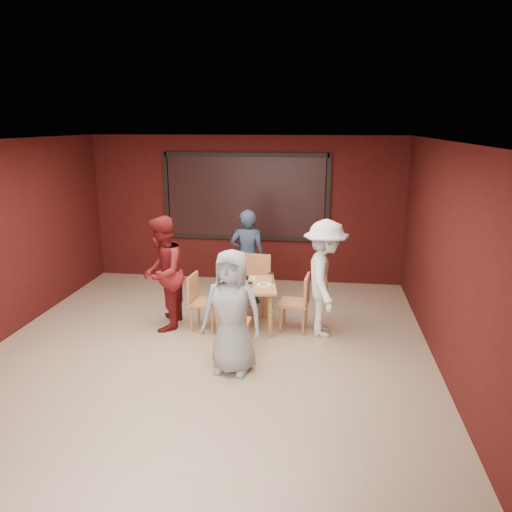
# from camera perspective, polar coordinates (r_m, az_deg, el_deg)

# --- Properties ---
(floor) EXTENTS (7.00, 7.00, 0.00)m
(floor) POSITION_cam_1_polar(r_m,az_deg,el_deg) (6.79, -5.77, -11.48)
(floor) COLOR tan
(floor) RESTS_ON ground
(window_blinds) EXTENTS (3.00, 0.02, 1.50)m
(window_blinds) POSITION_cam_1_polar(r_m,az_deg,el_deg) (9.56, -1.21, 6.77)
(window_blinds) COLOR black
(dining_table) EXTENTS (1.02, 1.02, 0.85)m
(dining_table) POSITION_cam_1_polar(r_m,az_deg,el_deg) (7.43, -1.23, -3.82)
(dining_table) COLOR tan
(dining_table) RESTS_ON floor
(chair_front) EXTENTS (0.41, 0.41, 0.84)m
(chair_front) POSITION_cam_1_polar(r_m,az_deg,el_deg) (6.68, -2.64, -7.37)
(chair_front) COLOR #C3794C
(chair_front) RESTS_ON floor
(chair_back) EXTENTS (0.50, 0.50, 0.94)m
(chair_back) POSITION_cam_1_polar(r_m,az_deg,el_deg) (8.15, -0.07, -2.76)
(chair_back) COLOR #C3794C
(chair_back) RESTS_ON floor
(chair_left) EXTENTS (0.44, 0.44, 0.84)m
(chair_left) POSITION_cam_1_polar(r_m,az_deg,el_deg) (7.53, -6.39, -4.82)
(chair_left) COLOR #C3794C
(chair_left) RESTS_ON floor
(chair_right) EXTENTS (0.46, 0.46, 0.87)m
(chair_right) POSITION_cam_1_polar(r_m,az_deg,el_deg) (7.42, 4.91, -4.97)
(chair_right) COLOR #C3794C
(chair_right) RESTS_ON floor
(diner_front) EXTENTS (0.83, 0.61, 1.57)m
(diner_front) POSITION_cam_1_polar(r_m,az_deg,el_deg) (6.13, -2.75, -6.40)
(diner_front) COLOR #969696
(diner_front) RESTS_ON floor
(diner_back) EXTENTS (0.61, 0.42, 1.63)m
(diner_back) POSITION_cam_1_polar(r_m,az_deg,el_deg) (8.47, -0.98, -0.08)
(diner_back) COLOR #2B384D
(diner_back) RESTS_ON floor
(diner_left) EXTENTS (0.71, 0.88, 1.71)m
(diner_left) POSITION_cam_1_polar(r_m,az_deg,el_deg) (7.53, -10.64, -1.96)
(diner_left) COLOR maroon
(diner_left) RESTS_ON floor
(diner_right) EXTENTS (0.70, 1.14, 1.70)m
(diner_right) POSITION_cam_1_polar(r_m,az_deg,el_deg) (7.24, 7.88, -2.55)
(diner_right) COLOR white
(diner_right) RESTS_ON floor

